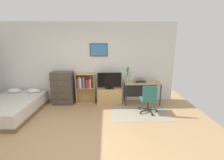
{
  "coord_description": "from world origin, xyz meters",
  "views": [
    {
      "loc": [
        0.73,
        -3.14,
        2.08
      ],
      "look_at": [
        0.88,
        1.5,
        0.97
      ],
      "focal_mm": 25.98,
      "sensor_mm": 36.0,
      "label": 1
    }
  ],
  "objects_px": {
    "television": "(109,81)",
    "office_chair": "(149,98)",
    "tv_stand": "(110,95)",
    "desk": "(142,86)",
    "bamboo_vase": "(127,75)",
    "computer_mouse": "(149,82)",
    "dresser": "(63,88)",
    "laptop": "(140,80)",
    "wine_glass": "(131,79)",
    "bed": "(11,107)",
    "bookshelf": "(85,85)"
  },
  "relations": [
    {
      "from": "dresser",
      "to": "tv_stand",
      "type": "xyz_separation_m",
      "value": [
        1.57,
        0.01,
        -0.29
      ]
    },
    {
      "from": "desk",
      "to": "bamboo_vase",
      "type": "height_order",
      "value": "bamboo_vase"
    },
    {
      "from": "wine_glass",
      "to": "bed",
      "type": "bearing_deg",
      "value": -169.2
    },
    {
      "from": "bed",
      "to": "laptop",
      "type": "bearing_deg",
      "value": 13.68
    },
    {
      "from": "dresser",
      "to": "laptop",
      "type": "bearing_deg",
      "value": -0.12
    },
    {
      "from": "tv_stand",
      "to": "laptop",
      "type": "xyz_separation_m",
      "value": [
        1.04,
        -0.02,
        0.55
      ]
    },
    {
      "from": "office_chair",
      "to": "wine_glass",
      "type": "relative_size",
      "value": 4.78
    },
    {
      "from": "bamboo_vase",
      "to": "dresser",
      "type": "bearing_deg",
      "value": -176.97
    },
    {
      "from": "bed",
      "to": "bookshelf",
      "type": "relative_size",
      "value": 2.06
    },
    {
      "from": "tv_stand",
      "to": "desk",
      "type": "bearing_deg",
      "value": 0.01
    },
    {
      "from": "dresser",
      "to": "desk",
      "type": "distance_m",
      "value": 2.67
    },
    {
      "from": "laptop",
      "to": "bamboo_vase",
      "type": "distance_m",
      "value": 0.47
    },
    {
      "from": "desk",
      "to": "office_chair",
      "type": "height_order",
      "value": "office_chair"
    },
    {
      "from": "computer_mouse",
      "to": "bamboo_vase",
      "type": "xyz_separation_m",
      "value": [
        -0.71,
        0.25,
        0.21
      ]
    },
    {
      "from": "television",
      "to": "laptop",
      "type": "bearing_deg",
      "value": 0.09
    },
    {
      "from": "bamboo_vase",
      "to": "wine_glass",
      "type": "xyz_separation_m",
      "value": [
        0.1,
        -0.24,
        -0.09
      ]
    },
    {
      "from": "bamboo_vase",
      "to": "office_chair",
      "type": "bearing_deg",
      "value": -62.94
    },
    {
      "from": "office_chair",
      "to": "laptop",
      "type": "bearing_deg",
      "value": 98.5
    },
    {
      "from": "television",
      "to": "office_chair",
      "type": "relative_size",
      "value": 0.94
    },
    {
      "from": "television",
      "to": "office_chair",
      "type": "xyz_separation_m",
      "value": [
        1.12,
        -0.87,
        -0.33
      ]
    },
    {
      "from": "television",
      "to": "computer_mouse",
      "type": "xyz_separation_m",
      "value": [
        1.32,
        -0.12,
        -0.03
      ]
    },
    {
      "from": "television",
      "to": "computer_mouse",
      "type": "relative_size",
      "value": 7.73
    },
    {
      "from": "tv_stand",
      "to": "television",
      "type": "height_order",
      "value": "television"
    },
    {
      "from": "bookshelf",
      "to": "laptop",
      "type": "height_order",
      "value": "bookshelf"
    },
    {
      "from": "dresser",
      "to": "wine_glass",
      "type": "height_order",
      "value": "dresser"
    },
    {
      "from": "laptop",
      "to": "bed",
      "type": "bearing_deg",
      "value": -170.82
    },
    {
      "from": "computer_mouse",
      "to": "wine_glass",
      "type": "bearing_deg",
      "value": 179.11
    },
    {
      "from": "bed",
      "to": "desk",
      "type": "height_order",
      "value": "desk"
    },
    {
      "from": "dresser",
      "to": "television",
      "type": "distance_m",
      "value": 1.59
    },
    {
      "from": "bed",
      "to": "desk",
      "type": "bearing_deg",
      "value": 13.79
    },
    {
      "from": "bookshelf",
      "to": "bamboo_vase",
      "type": "height_order",
      "value": "bamboo_vase"
    },
    {
      "from": "laptop",
      "to": "wine_glass",
      "type": "height_order",
      "value": "wine_glass"
    },
    {
      "from": "desk",
      "to": "office_chair",
      "type": "relative_size",
      "value": 1.39
    },
    {
      "from": "television",
      "to": "desk",
      "type": "distance_m",
      "value": 1.12
    },
    {
      "from": "bookshelf",
      "to": "desk",
      "type": "bearing_deg",
      "value": -1.31
    },
    {
      "from": "wine_glass",
      "to": "office_chair",
      "type": "bearing_deg",
      "value": -61.51
    },
    {
      "from": "dresser",
      "to": "bookshelf",
      "type": "distance_m",
      "value": 0.73
    },
    {
      "from": "computer_mouse",
      "to": "television",
      "type": "bearing_deg",
      "value": 174.7
    },
    {
      "from": "bed",
      "to": "tv_stand",
      "type": "relative_size",
      "value": 2.52
    },
    {
      "from": "bed",
      "to": "bamboo_vase",
      "type": "bearing_deg",
      "value": 16.9
    },
    {
      "from": "dresser",
      "to": "laptop",
      "type": "relative_size",
      "value": 2.62
    },
    {
      "from": "bookshelf",
      "to": "tv_stand",
      "type": "relative_size",
      "value": 1.22
    },
    {
      "from": "wine_glass",
      "to": "computer_mouse",
      "type": "bearing_deg",
      "value": -0.89
    },
    {
      "from": "bed",
      "to": "bamboo_vase",
      "type": "height_order",
      "value": "bamboo_vase"
    },
    {
      "from": "laptop",
      "to": "television",
      "type": "bearing_deg",
      "value": 177.72
    },
    {
      "from": "bamboo_vase",
      "to": "bookshelf",
      "type": "bearing_deg",
      "value": -177.82
    },
    {
      "from": "bed",
      "to": "computer_mouse",
      "type": "bearing_deg",
      "value": 11.26
    },
    {
      "from": "desk",
      "to": "bookshelf",
      "type": "bearing_deg",
      "value": 178.69
    },
    {
      "from": "office_chair",
      "to": "television",
      "type": "bearing_deg",
      "value": 145.1
    },
    {
      "from": "laptop",
      "to": "wine_glass",
      "type": "xyz_separation_m",
      "value": [
        -0.32,
        -0.12,
        0.07
      ]
    }
  ]
}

